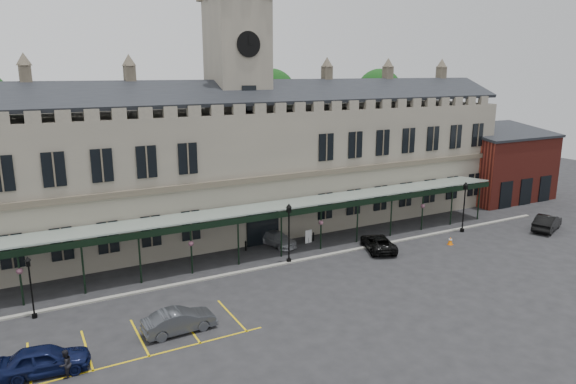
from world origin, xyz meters
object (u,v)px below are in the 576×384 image
traffic_cone (450,241)px  lamp_post_left (30,282)px  clock_tower (238,99)px  car_taxi (277,239)px  car_left_b (179,321)px  car_left_a (45,360)px  sign_board (308,237)px  car_right_b (547,222)px  person_b (65,364)px  lamp_post_mid (289,228)px  car_van (378,243)px  lamp_post_right (464,202)px  station_building (240,167)px

traffic_cone → lamp_post_left: bearing=176.2°
clock_tower → lamp_post_left: 24.81m
clock_tower → car_taxi: bearing=-80.5°
car_left_b → car_taxi: bearing=-50.0°
car_left_a → sign_board: bearing=-55.2°
car_left_a → car_left_b: 7.64m
clock_tower → traffic_cone: clock_tower is taller
car_right_b → car_left_b: bearing=71.8°
sign_board → traffic_cone: bearing=-37.4°
clock_tower → lamp_post_left: (-19.44, -11.19, -10.60)m
car_right_b → person_b: (-45.35, -4.50, -0.05)m
car_left_b → lamp_post_mid: bearing=-60.7°
clock_tower → car_right_b: (27.05, -14.88, -12.29)m
car_van → lamp_post_right: bearing=-158.0°
lamp_post_right → car_left_b: size_ratio=1.15×
lamp_post_right → lamp_post_left: bearing=-180.0°
lamp_post_mid → car_van: bearing=-6.9°
car_left_b → lamp_post_right: bearing=-80.7°
lamp_post_left → lamp_post_mid: 19.32m
traffic_cone → person_b: 34.03m
car_van → car_right_b: car_right_b is taller
car_left_a → lamp_post_right: bearing=-71.2°
sign_board → car_van: (4.50, -4.65, 0.08)m
lamp_post_mid → sign_board: (4.05, 3.62, -2.44)m
lamp_post_right → sign_board: 16.07m
lamp_post_right → car_van: 11.03m
clock_tower → car_left_a: size_ratio=5.44×
clock_tower → car_left_a: bearing=-136.2°
person_b → station_building: bearing=-174.1°
lamp_post_left → traffic_cone: bearing=-3.8°
station_building → car_right_b: 31.35m
sign_board → lamp_post_right: bearing=-22.8°
lamp_post_left → car_van: size_ratio=0.86×
car_left_a → car_right_b: (46.29, 3.55, 0.05)m
lamp_post_right → sign_board: (-15.27, 4.38, -2.42)m
car_left_a → car_taxi: car_left_a is taller
station_building → lamp_post_right: 22.42m
car_right_b → lamp_post_left: bearing=63.4°
lamp_post_right → car_taxi: lamp_post_right is taller
car_taxi → person_b: size_ratio=2.83×
sign_board → car_left_b: (-15.56, -10.70, 0.13)m
lamp_post_mid → lamp_post_right: lamp_post_mid is taller
car_left_a → car_taxi: size_ratio=1.04×
car_left_b → car_van: 20.95m
lamp_post_right → person_b: 38.44m
clock_tower → car_right_b: size_ratio=4.97×
car_left_b → car_taxi: car_left_b is taller
lamp_post_right → person_b: lamp_post_right is taller
car_taxi → lamp_post_right: bearing=-29.1°
lamp_post_right → lamp_post_mid: bearing=177.7°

